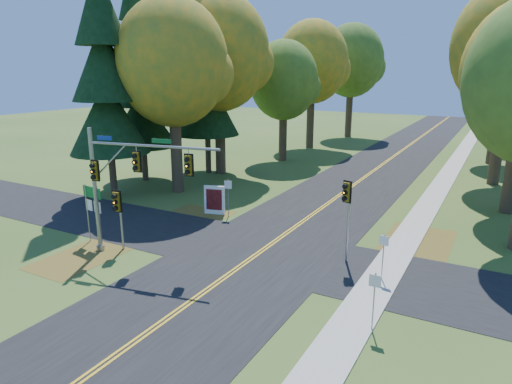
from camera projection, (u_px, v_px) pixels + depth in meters
The scene contains 26 objects.
ground at pixel (242, 265), 21.85m from camera, with size 160.00×160.00×0.00m, color #34531D.
road_main at pixel (242, 265), 21.85m from camera, with size 8.00×160.00×0.02m, color black.
road_cross at pixel (262, 251), 23.54m from camera, with size 60.00×6.00×0.02m, color black.
centerline_left at pixel (240, 264), 21.89m from camera, with size 0.10×160.00×0.01m, color gold.
centerline_right at pixel (244, 265), 21.80m from camera, with size 0.10×160.00×0.01m, color gold.
sidewalk_east at pixel (371, 294), 18.95m from camera, with size 1.60×160.00×0.06m, color #9E998E.
leaf_patch_w_near at pixel (185, 220), 28.26m from camera, with size 4.00×6.00×0.00m, color brown.
leaf_patch_e at pixel (413, 249), 23.75m from camera, with size 3.50×8.00×0.00m, color brown.
leaf_patch_w_far at pixel (83, 257), 22.82m from camera, with size 3.00×5.00×0.00m, color brown.
tree_w_a at pixel (174, 63), 32.49m from camera, with size 8.00×8.00×14.15m.
tree_w_b at pixel (220, 53), 38.37m from camera, with size 8.60×8.60×15.38m.
tree_w_c at pixel (285, 81), 44.90m from camera, with size 6.80×6.80×11.91m.
tree_w_d at pixel (313, 63), 52.06m from camera, with size 8.20×8.20×14.56m.
tree_e_d at pixel (502, 78), 43.15m from camera, with size 7.00×7.00×12.32m.
tree_w_e at pixel (352, 61), 60.63m from camera, with size 8.40×8.40×14.97m.
pine_a at pixel (104, 67), 31.28m from camera, with size 5.60×5.60×19.48m.
pine_b at pixel (139, 81), 36.48m from camera, with size 5.60×5.60×17.31m.
pine_c at pixel (206, 62), 38.90m from camera, with size 5.60×5.60×20.56m.
traffic_mast at pixel (123, 176), 22.03m from camera, with size 6.91×1.71×6.36m.
east_signal_pole at pixel (347, 201), 21.39m from camera, with size 0.46×0.55×4.09m.
ped_signal_pole at pixel (118, 206), 22.98m from camera, with size 0.50×0.59×3.24m.
route_sign_cluster at pixel (93, 203), 24.01m from camera, with size 1.49×0.27×3.22m.
info_kiosk at pixel (215, 200), 29.32m from camera, with size 1.36×0.53×1.87m.
reg_sign_e_north at pixel (383, 249), 19.99m from camera, with size 0.41×0.09×2.14m.
reg_sign_e_south at pixel (374, 291), 16.04m from camera, with size 0.43×0.06×2.24m.
reg_sign_w at pixel (228, 191), 28.61m from camera, with size 0.45×0.19×2.42m.
Camera 1 is at (10.33, -17.34, 9.10)m, focal length 32.00 mm.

